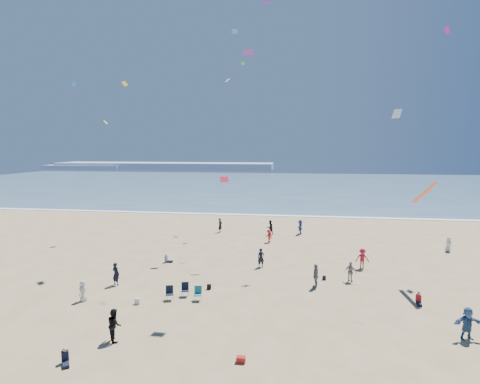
# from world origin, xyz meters

# --- Properties ---
(ocean) EXTENTS (220.00, 100.00, 0.06)m
(ocean) POSITION_xyz_m (0.00, 95.00, 0.03)
(ocean) COLOR #476B84
(ocean) RESTS_ON ground
(surf_line) EXTENTS (220.00, 1.20, 0.08)m
(surf_line) POSITION_xyz_m (0.00, 45.00, 0.04)
(surf_line) COLOR white
(surf_line) RESTS_ON ground
(headland_far) EXTENTS (110.00, 20.00, 3.20)m
(headland_far) POSITION_xyz_m (-60.00, 170.00, 1.60)
(headland_far) COLOR #7A8EA8
(headland_far) RESTS_ON ground
(headland_near) EXTENTS (40.00, 14.00, 2.00)m
(headland_near) POSITION_xyz_m (-100.00, 165.00, 1.00)
(headland_near) COLOR #7A8EA8
(headland_near) RESTS_ON ground
(standing_flyers) EXTENTS (31.26, 41.93, 1.87)m
(standing_flyers) POSITION_xyz_m (5.86, 17.07, 0.87)
(standing_flyers) COLOR red
(standing_flyers) RESTS_ON ground
(seated_group) EXTENTS (21.23, 26.07, 0.84)m
(seated_group) POSITION_xyz_m (1.87, 5.32, 0.42)
(seated_group) COLOR silver
(seated_group) RESTS_ON ground
(chair_cluster) EXTENTS (2.71, 1.54, 1.00)m
(chair_cluster) POSITION_xyz_m (-2.46, 11.03, 0.50)
(chair_cluster) COLOR black
(chair_cluster) RESTS_ON ground
(white_tote) EXTENTS (0.35, 0.20, 0.40)m
(white_tote) POSITION_xyz_m (-5.41, 9.76, 0.20)
(white_tote) COLOR silver
(white_tote) RESTS_ON ground
(black_backpack) EXTENTS (0.30, 0.22, 0.38)m
(black_backpack) POSITION_xyz_m (-1.12, 13.11, 0.19)
(black_backpack) COLOR black
(black_backpack) RESTS_ON ground
(cooler) EXTENTS (0.45, 0.30, 0.30)m
(cooler) POSITION_xyz_m (2.65, 3.77, 0.15)
(cooler) COLOR #AA1B18
(cooler) RESTS_ON ground
(navy_bag) EXTENTS (0.28, 0.18, 0.34)m
(navy_bag) POSITION_xyz_m (7.75, 16.46, 0.17)
(navy_bag) COLOR black
(navy_bag) RESTS_ON ground
(kites_aloft) EXTENTS (36.95, 40.99, 29.02)m
(kites_aloft) POSITION_xyz_m (8.70, 13.64, 13.95)
(kites_aloft) COLOR blue
(kites_aloft) RESTS_ON ground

